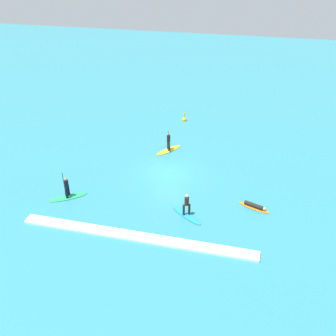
# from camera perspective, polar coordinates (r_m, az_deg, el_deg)

# --- Properties ---
(ground_plane) EXTENTS (120.00, 120.00, 0.00)m
(ground_plane) POSITION_cam_1_polar(r_m,az_deg,el_deg) (34.45, 0.00, -0.72)
(ground_plane) COLOR teal
(ground_plane) RESTS_ON ground
(surfer_on_blue_board) EXTENTS (2.79, 2.27, 1.86)m
(surfer_on_blue_board) POSITION_cam_1_polar(r_m,az_deg,el_deg) (29.08, 2.68, -6.10)
(surfer_on_blue_board) COLOR #1E8CD1
(surfer_on_blue_board) RESTS_ON ground_plane
(surfer_on_orange_board) EXTENTS (2.52, 1.41, 0.39)m
(surfer_on_orange_board) POSITION_cam_1_polar(r_m,az_deg,el_deg) (30.70, 12.35, -5.41)
(surfer_on_orange_board) COLOR orange
(surfer_on_orange_board) RESTS_ON ground_plane
(surfer_on_yellow_board) EXTENTS (2.28, 2.96, 2.11)m
(surfer_on_yellow_board) POSITION_cam_1_polar(r_m,az_deg,el_deg) (37.97, 0.08, 3.11)
(surfer_on_yellow_board) COLOR yellow
(surfer_on_yellow_board) RESTS_ON ground_plane
(surfer_on_green_board) EXTENTS (2.85, 2.41, 2.09)m
(surfer_on_green_board) POSITION_cam_1_polar(r_m,az_deg,el_deg) (32.00, -14.28, -3.45)
(surfer_on_green_board) COLOR #23B266
(surfer_on_green_board) RESTS_ON ground_plane
(marker_buoy) EXTENTS (0.49, 0.49, 1.09)m
(marker_buoy) POSITION_cam_1_polar(r_m,az_deg,el_deg) (44.77, 2.37, 7.02)
(marker_buoy) COLOR yellow
(marker_buoy) RESTS_ON ground_plane
(wave_crest) EXTENTS (16.54, 0.90, 0.18)m
(wave_crest) POSITION_cam_1_polar(r_m,az_deg,el_deg) (27.39, -4.60, -9.83)
(wave_crest) COLOR white
(wave_crest) RESTS_ON ground_plane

